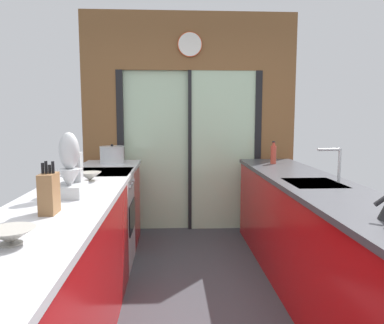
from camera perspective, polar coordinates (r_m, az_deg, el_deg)
name	(u,v)px	position (r m, az deg, el deg)	size (l,w,h in m)	color
ground_plane	(201,294)	(3.25, 1.33, -19.50)	(5.04, 7.60, 0.02)	#38383D
back_wall_unit	(190,109)	(4.71, -0.36, 8.01)	(2.64, 0.12, 2.70)	brown
left_counter_run	(70,264)	(2.71, -18.02, -14.50)	(0.62, 3.80, 0.92)	#AD0C0F
right_counter_run	(327,250)	(3.01, 19.82, -12.42)	(0.62, 3.80, 0.92)	#AD0C0F
sink_faucet	(336,160)	(3.15, 21.02, 0.31)	(0.19, 0.02, 0.27)	#B7BABC
oven_range	(102,219)	(3.75, -13.60, -8.46)	(0.60, 0.60, 0.92)	#B7BABC
mixing_bowl_mid	(11,236)	(1.72, -25.88, -10.09)	(0.20, 0.20, 0.07)	gray
mixing_bowl_far	(90,176)	(3.13, -15.28, -2.12)	(0.19, 0.19, 0.07)	gray
knife_block	(49,193)	(2.16, -20.94, -4.42)	(0.08, 0.14, 0.29)	brown
stand_mixer	(71,172)	(2.57, -18.00, -1.44)	(0.17, 0.27, 0.42)	#B7BABC
stock_pot	(112,155)	(4.26, -12.05, 1.09)	(0.27, 0.27, 0.21)	#B7BABC
soap_bottle	(273,154)	(4.21, 12.28, 1.17)	(0.06, 0.06, 0.25)	#B23D2D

